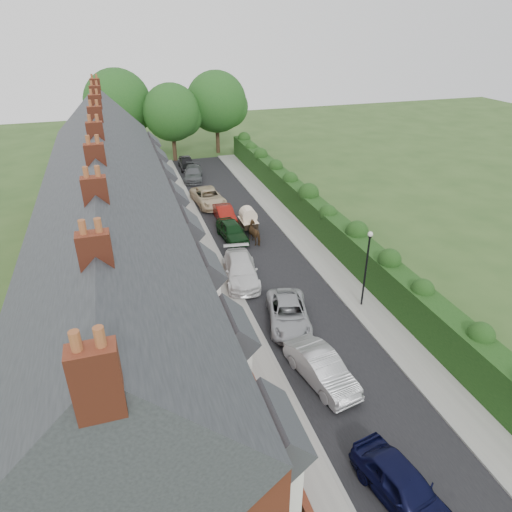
{
  "coord_description": "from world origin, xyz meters",
  "views": [
    {
      "loc": [
        -10.08,
        -16.91,
        16.29
      ],
      "look_at": [
        -2.18,
        8.43,
        2.2
      ],
      "focal_mm": 32.0,
      "sensor_mm": 36.0,
      "label": 1
    }
  ],
  "objects": [
    {
      "name": "ground",
      "position": [
        0.0,
        0.0,
        0.0
      ],
      "size": [
        140.0,
        140.0,
        0.0
      ],
      "primitive_type": "plane",
      "color": "#2D4C1E",
      "rests_on": "ground"
    },
    {
      "name": "road",
      "position": [
        -0.5,
        11.0,
        0.01
      ],
      "size": [
        6.0,
        58.0,
        0.02
      ],
      "primitive_type": "cube",
      "color": "black",
      "rests_on": "ground"
    },
    {
      "name": "pavement_hedge_side",
      "position": [
        3.6,
        11.0,
        0.06
      ],
      "size": [
        2.2,
        58.0,
        0.12
      ],
      "primitive_type": "cube",
      "color": "gray",
      "rests_on": "ground"
    },
    {
      "name": "pavement_house_side",
      "position": [
        -4.35,
        11.0,
        0.06
      ],
      "size": [
        1.7,
        58.0,
        0.12
      ],
      "primitive_type": "cube",
      "color": "gray",
      "rests_on": "ground"
    },
    {
      "name": "kerb_hedge_side",
      "position": [
        2.55,
        11.0,
        0.07
      ],
      "size": [
        0.18,
        58.0,
        0.13
      ],
      "primitive_type": "cube",
      "color": "gray",
      "rests_on": "ground"
    },
    {
      "name": "kerb_house_side",
      "position": [
        -3.55,
        11.0,
        0.07
      ],
      "size": [
        0.18,
        58.0,
        0.13
      ],
      "primitive_type": "cube",
      "color": "gray",
      "rests_on": "ground"
    },
    {
      "name": "hedge",
      "position": [
        5.4,
        11.0,
        1.6
      ],
      "size": [
        2.1,
        58.0,
        2.85
      ],
      "color": "black",
      "rests_on": "ground"
    },
    {
      "name": "terrace_row",
      "position": [
        -10.87,
        9.98,
        4.47
      ],
      "size": [
        9.05,
        40.5,
        11.5
      ],
      "color": "brown",
      "rests_on": "ground"
    },
    {
      "name": "garden_wall_row",
      "position": [
        -5.35,
        10.0,
        0.46
      ],
      "size": [
        0.35,
        40.35,
        1.1
      ],
      "color": "maroon",
      "rests_on": "ground"
    },
    {
      "name": "lamppost",
      "position": [
        3.4,
        4.0,
        3.3
      ],
      "size": [
        0.32,
        0.32,
        5.16
      ],
      "color": "black",
      "rests_on": "ground"
    },
    {
      "name": "tree_far_left",
      "position": [
        -2.65,
        40.08,
        5.71
      ],
      "size": [
        7.14,
        6.8,
        9.29
      ],
      "color": "#332316",
      "rests_on": "ground"
    },
    {
      "name": "tree_far_right",
      "position": [
        3.39,
        42.08,
        6.31
      ],
      "size": [
        7.98,
        7.6,
        10.31
      ],
      "color": "#332316",
      "rests_on": "ground"
    },
    {
      "name": "tree_far_back",
      "position": [
        -8.59,
        43.08,
        6.62
      ],
      "size": [
        8.4,
        8.0,
        10.82
      ],
      "color": "#332316",
      "rests_on": "ground"
    },
    {
      "name": "car_navy",
      "position": [
        -1.6,
        -8.09,
        0.77
      ],
      "size": [
        2.65,
        4.81,
        1.55
      ],
      "primitive_type": "imported",
      "rotation": [
        0.0,
        0.0,
        0.19
      ],
      "color": "black",
      "rests_on": "ground"
    },
    {
      "name": "car_silver_a",
      "position": [
        -1.82,
        -1.31,
        0.78
      ],
      "size": [
        2.52,
        4.95,
        1.56
      ],
      "primitive_type": "imported",
      "rotation": [
        0.0,
        0.0,
        0.19
      ],
      "color": "#A3A4A8",
      "rests_on": "ground"
    },
    {
      "name": "car_silver_b",
      "position": [
        -1.67,
        3.64,
        0.7
      ],
      "size": [
        3.46,
        5.44,
        1.4
      ],
      "primitive_type": "imported",
      "rotation": [
        0.0,
        0.0,
        -0.24
      ],
      "color": "#A5A7AC",
      "rests_on": "ground"
    },
    {
      "name": "car_white",
      "position": [
        -3.0,
        9.34,
        0.78
      ],
      "size": [
        2.95,
        5.65,
        1.56
      ],
      "primitive_type": "imported",
      "rotation": [
        0.0,
        0.0,
        -0.15
      ],
      "color": "white",
      "rests_on": "ground"
    },
    {
      "name": "car_green",
      "position": [
        -1.93,
        15.8,
        0.75
      ],
      "size": [
        2.06,
        4.5,
        1.5
      ],
      "primitive_type": "imported",
      "rotation": [
        0.0,
        0.0,
        0.07
      ],
      "color": "black",
      "rests_on": "ground"
    },
    {
      "name": "car_red",
      "position": [
        -1.62,
        19.56,
        0.67
      ],
      "size": [
        1.43,
        4.05,
        1.33
      ],
      "primitive_type": "imported",
      "rotation": [
        0.0,
        0.0,
        -0.0
      ],
      "color": "maroon",
      "rests_on": "ground"
    },
    {
      "name": "car_beige",
      "position": [
        -2.17,
        23.87,
        0.75
      ],
      "size": [
        3.01,
        5.62,
        1.5
      ],
      "primitive_type": "imported",
      "rotation": [
        0.0,
        0.0,
        0.1
      ],
      "color": "beige",
      "rests_on": "ground"
    },
    {
      "name": "car_grey",
      "position": [
        -2.18,
        31.86,
        0.71
      ],
      "size": [
        2.96,
        5.22,
        1.43
      ],
      "primitive_type": "imported",
      "rotation": [
        0.0,
        0.0,
        -0.2
      ],
      "color": "#4D5154",
      "rests_on": "ground"
    },
    {
      "name": "car_black",
      "position": [
        -2.21,
        36.08,
        0.73
      ],
      "size": [
        1.86,
        4.34,
        1.46
      ],
      "primitive_type": "imported",
      "rotation": [
        0.0,
        0.0,
        -0.03
      ],
      "color": "black",
      "rests_on": "ground"
    },
    {
      "name": "horse",
      "position": [
        -0.26,
        14.67,
        0.84
      ],
      "size": [
        1.33,
        2.14,
        1.68
      ],
      "primitive_type": "imported",
      "rotation": [
        0.0,
        0.0,
        3.37
      ],
      "color": "#452F19",
      "rests_on": "ground"
    },
    {
      "name": "horse_cart",
      "position": [
        -0.26,
        16.82,
        1.24
      ],
      "size": [
        1.36,
        3.01,
        2.17
      ],
      "color": "black",
      "rests_on": "ground"
    }
  ]
}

